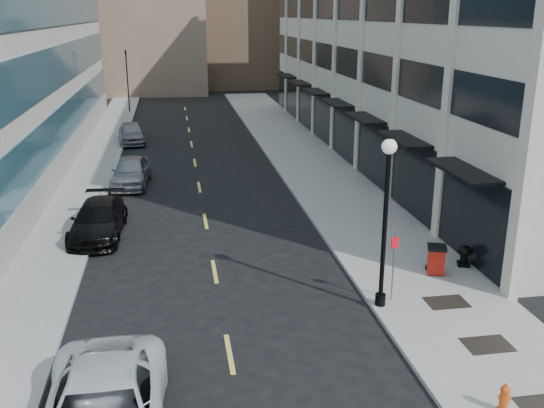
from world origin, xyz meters
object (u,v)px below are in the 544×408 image
object	(u,v)px
car_black_pickup	(98,220)
lamppost	(386,209)
trash_bin	(436,259)
urn_planter	(464,253)
fire_hydrant	(504,398)
traffic_signal	(126,54)
car_grey_sedan	(131,133)
sign_post	(394,257)
car_silver_sedan	(131,171)

from	to	relation	value
car_black_pickup	lamppost	distance (m)	13.65
trash_bin	urn_planter	bearing A→B (deg)	39.86
car_black_pickup	fire_hydrant	distance (m)	18.52
traffic_signal	car_grey_sedan	distance (m)	15.69
car_black_pickup	sign_post	bearing A→B (deg)	-35.79
fire_hydrant	traffic_signal	bearing A→B (deg)	120.65
traffic_signal	urn_planter	size ratio (longest dim) A/B	8.35
trash_bin	urn_planter	distance (m)	1.49
trash_bin	sign_post	world-z (taller)	sign_post
sign_post	urn_planter	world-z (taller)	sign_post
car_black_pickup	trash_bin	xyz separation A→B (m)	(13.01, -6.60, -0.02)
fire_hydrant	lamppost	xyz separation A→B (m)	(-1.10, 6.00, 3.04)
car_black_pickup	car_grey_sedan	distance (m)	20.39
car_grey_sedan	fire_hydrant	xyz separation A→B (m)	(10.89, -35.14, -0.27)
car_grey_sedan	sign_post	bearing A→B (deg)	-75.90
lamppost	urn_planter	world-z (taller)	lamppost
traffic_signal	car_grey_sedan	xyz separation A→B (m)	(1.01, -14.86, -4.91)
car_black_pickup	sign_post	xyz separation A→B (m)	(10.61, -8.44, 0.96)
trash_bin	urn_planter	xyz separation A→B (m)	(1.39, 0.51, -0.09)
traffic_signal	lamppost	size ratio (longest dim) A/B	1.20
traffic_signal	sign_post	world-z (taller)	traffic_signal
car_black_pickup	car_silver_sedan	xyz separation A→B (m)	(0.96, 8.26, 0.07)
car_silver_sedan	lamppost	bearing A→B (deg)	-57.44
car_silver_sedan	car_grey_sedan	size ratio (longest dim) A/B	1.04
car_grey_sedan	car_silver_sedan	bearing A→B (deg)	-92.51
car_grey_sedan	traffic_signal	bearing A→B (deg)	88.35
sign_post	urn_planter	xyz separation A→B (m)	(3.79, 2.35, -1.07)
lamppost	car_silver_sedan	bearing A→B (deg)	118.27
car_grey_sedan	trash_bin	xyz separation A→B (m)	(12.69, -26.99, -0.06)
car_silver_sedan	fire_hydrant	xyz separation A→B (m)	(10.24, -23.00, -0.30)
car_silver_sedan	trash_bin	xyz separation A→B (m)	(12.05, -14.86, -0.09)
car_grey_sedan	urn_planter	bearing A→B (deg)	-67.54
lamppost	urn_planter	size ratio (longest dim) A/B	6.97
car_grey_sedan	urn_planter	world-z (taller)	car_grey_sedan
car_silver_sedan	trash_bin	world-z (taller)	car_silver_sedan
sign_post	car_silver_sedan	bearing A→B (deg)	107.79
lamppost	car_grey_sedan	bearing A→B (deg)	108.57
traffic_signal	car_silver_sedan	size ratio (longest dim) A/B	1.42
fire_hydrant	urn_planter	size ratio (longest dim) A/B	0.95
traffic_signal	car_black_pickup	world-z (taller)	traffic_signal
traffic_signal	car_silver_sedan	xyz separation A→B (m)	(1.66, -27.00, -4.88)
car_black_pickup	trash_bin	distance (m)	14.58
traffic_signal	sign_post	size ratio (longest dim) A/B	2.84
car_grey_sedan	sign_post	xyz separation A→B (m)	(10.29, -28.83, 0.92)
trash_bin	sign_post	xyz separation A→B (m)	(-2.40, -1.84, 0.98)
car_black_pickup	car_silver_sedan	distance (m)	8.31
car_silver_sedan	sign_post	distance (m)	19.30
car_black_pickup	car_grey_sedan	xyz separation A→B (m)	(0.31, 20.39, 0.04)
traffic_signal	fire_hydrant	distance (m)	51.66
car_black_pickup	lamppost	size ratio (longest dim) A/B	0.91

